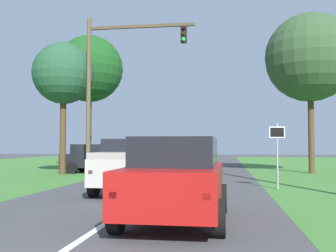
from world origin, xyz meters
TOP-DOWN VIEW (x-y plane):
  - ground_plane at (0.00, 10.02)m, footprint 120.00×120.00m
  - red_suv_near at (1.50, 5.50)m, footprint 2.26×4.51m
  - pickup_truck_lead at (-0.76, 10.69)m, footprint 2.32×5.04m
  - traffic_light at (-3.57, 17.80)m, footprint 6.05×0.40m
  - keep_moving_sign at (4.60, 12.51)m, footprint 0.60×0.09m
  - oak_tree_right at (7.78, 21.73)m, footprint 5.42×5.42m
  - crossing_suv_far at (-5.21, 20.40)m, footprint 4.41×2.07m
  - extra_tree_1 at (-7.52, 25.37)m, footprint 5.02×5.02m
  - extra_tree_2 at (-6.79, 18.72)m, footprint 3.62×3.62m

SIDE VIEW (x-z plane):
  - ground_plane at x=0.00m, z-range 0.00..0.00m
  - crossing_suv_far at x=-5.21m, z-range 0.04..1.80m
  - pickup_truck_lead at x=-0.76m, z-range 0.02..1.95m
  - red_suv_near at x=1.50m, z-range 0.05..1.94m
  - keep_moving_sign at x=4.60m, z-range 0.36..2.92m
  - traffic_light at x=-3.57m, z-range 1.23..10.08m
  - extra_tree_2 at x=-6.79m, z-range 2.02..9.76m
  - oak_tree_right at x=7.78m, z-range 2.17..11.95m
  - extra_tree_1 at x=-7.52m, z-range 2.46..12.44m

